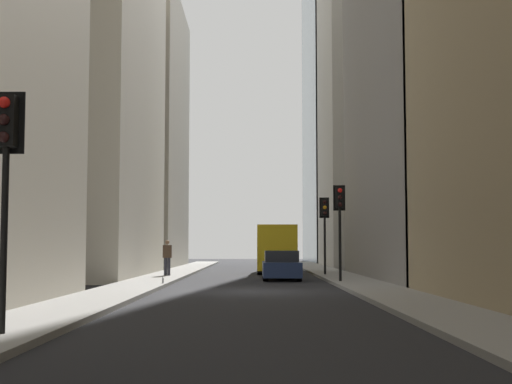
# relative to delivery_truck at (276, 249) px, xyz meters

# --- Properties ---
(ground_plane) EXTENTS (135.00, 135.00, 0.00)m
(ground_plane) POSITION_rel_delivery_truck_xyz_m (-17.28, 1.40, -1.46)
(ground_plane) COLOR black
(sidewalk_right) EXTENTS (90.00, 2.20, 0.14)m
(sidewalk_right) POSITION_rel_delivery_truck_xyz_m (-17.28, 5.90, -1.39)
(sidewalk_right) COLOR gray
(sidewalk_right) RESTS_ON ground_plane
(sidewalk_left) EXTENTS (90.00, 2.20, 0.14)m
(sidewalk_left) POSITION_rel_delivery_truck_xyz_m (-17.28, -3.10, -1.39)
(sidewalk_left) COLOR gray
(sidewalk_left) RESTS_ON ground_plane
(building_left_far) EXTENTS (13.54, 10.00, 30.25)m
(building_left_far) POSITION_rel_delivery_truck_xyz_m (13.38, -9.20, 13.67)
(building_left_far) COLOR #B7B2A5
(building_left_far) RESTS_ON ground_plane
(building_left_midfar) EXTENTS (18.24, 10.50, 22.61)m
(building_left_midfar) POSITION_rel_delivery_truck_xyz_m (-8.63, -9.19, 9.86)
(building_left_midfar) COLOR gray
(building_left_midfar) RESTS_ON ground_plane
(building_right_far) EXTENTS (14.84, 10.00, 20.57)m
(building_right_far) POSITION_rel_delivery_truck_xyz_m (11.55, 12.00, 8.82)
(building_right_far) COLOR #A8A091
(building_right_far) RESTS_ON ground_plane
(delivery_truck) EXTENTS (6.46, 2.25, 2.84)m
(delivery_truck) POSITION_rel_delivery_truck_xyz_m (0.00, 0.00, 0.00)
(delivery_truck) COLOR yellow
(delivery_truck) RESTS_ON ground_plane
(sedan_navy) EXTENTS (4.30, 1.78, 1.42)m
(sedan_navy) POSITION_rel_delivery_truck_xyz_m (-8.72, 0.00, -0.80)
(sedan_navy) COLOR navy
(sedan_navy) RESTS_ON ground_plane
(traffic_light_foreground) EXTENTS (0.43, 0.52, 4.19)m
(traffic_light_foreground) POSITION_rel_delivery_truck_xyz_m (-31.17, 5.58, 1.76)
(traffic_light_foreground) COLOR black
(traffic_light_foreground) RESTS_ON sidewalk_right
(traffic_light_midblock) EXTENTS (0.43, 0.52, 4.12)m
(traffic_light_midblock) POSITION_rel_delivery_truck_xyz_m (-12.56, -2.38, 1.71)
(traffic_light_midblock) COLOR black
(traffic_light_midblock) RESTS_ON sidewalk_left
(traffic_light_far_junction) EXTENTS (0.43, 0.52, 4.10)m
(traffic_light_far_junction) POSITION_rel_delivery_truck_xyz_m (-5.04, -2.46, 1.69)
(traffic_light_far_junction) COLOR black
(traffic_light_far_junction) RESTS_ON sidewalk_left
(pedestrian) EXTENTS (0.26, 0.44, 1.80)m
(pedestrian) POSITION_rel_delivery_truck_xyz_m (-6.60, 5.74, -0.33)
(pedestrian) COLOR #33333D
(pedestrian) RESTS_ON sidewalk_right
(discarded_bottle) EXTENTS (0.07, 0.07, 0.27)m
(discarded_bottle) POSITION_rel_delivery_truck_xyz_m (-14.44, 4.97, -1.21)
(discarded_bottle) COLOR #999EA3
(discarded_bottle) RESTS_ON sidewalk_right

